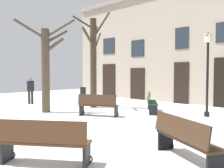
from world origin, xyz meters
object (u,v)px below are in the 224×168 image
person_strolling (31,89)px  streetlamp (208,65)px  tree_right_of_center (93,60)px  litter_bin (83,94)px  bench_near_center_tree (98,105)px  tree_center (46,66)px  bench_back_to_back_left (151,102)px  bench_facing_shops (184,139)px  bench_near_lamp (44,141)px

person_strolling → streetlamp: bearing=124.3°
tree_right_of_center → litter_bin: (-2.58, 1.36, -2.11)m
bench_near_center_tree → tree_right_of_center: bearing=-65.3°
tree_center → bench_back_to_back_left: (3.57, 3.45, -1.69)m
bench_facing_shops → litter_bin: bearing=-0.9°
bench_near_center_tree → bench_near_lamp: size_ratio=0.97×
tree_center → bench_near_lamp: (5.84, -3.50, -1.71)m
tree_center → bench_near_center_tree: (2.55, 0.98, -1.70)m
streetlamp → litter_bin: bearing=-178.2°
tree_right_of_center → bench_near_center_tree: 3.38m
bench_back_to_back_left → bench_near_center_tree: 2.67m
bench_near_center_tree → person_strolling: person_strolling is taller
bench_near_center_tree → bench_facing_shops: bearing=127.8°
streetlamp → bench_near_lamp: bearing=-90.6°
litter_bin → bench_back_to_back_left: bench_back_to_back_left is taller
tree_right_of_center → bench_facing_shops: size_ratio=2.75×
bench_facing_shops → tree_right_of_center: bearing=-1.0°
streetlamp → litter_bin: size_ratio=3.87×
tree_right_of_center → bench_back_to_back_left: 3.86m
litter_bin → bench_near_center_tree: (4.70, -2.97, 0.02)m
streetlamp → bench_near_center_tree: 4.97m
bench_near_lamp → bench_near_center_tree: bearing=-89.5°
streetlamp → bench_facing_shops: size_ratio=1.93×
litter_bin → bench_near_lamp: (8.00, -7.45, 0.02)m
bench_back_to_back_left → tree_center: bearing=96.4°
bench_back_to_back_left → person_strolling: 7.47m
tree_center → litter_bin: size_ratio=4.75×
litter_bin → streetlamp: bearing=1.8°
bench_near_lamp → person_strolling: 10.34m
tree_center → bench_near_lamp: 7.02m
bench_back_to_back_left → person_strolling: bearing=71.8°
streetlamp → bench_near_lamp: (-0.08, -7.70, -1.71)m
bench_near_lamp → person_strolling: person_strolling is taller
litter_bin → tree_center: bearing=-61.3°
tree_right_of_center → streetlamp: size_ratio=1.42×
person_strolling → bench_facing_shops: bearing=93.6°
bench_near_lamp → litter_bin: bearing=-78.8°
bench_facing_shops → bench_back_to_back_left: bearing=-21.5°
streetlamp → person_strolling: 10.02m
streetlamp → bench_back_to_back_left: size_ratio=2.10×
tree_right_of_center → bench_near_lamp: bearing=-48.3°
streetlamp → bench_back_to_back_left: bearing=-162.3°
bench_facing_shops → bench_near_lamp: size_ratio=1.04×
streetlamp → bench_facing_shops: bearing=-71.4°
streetlamp → bench_back_to_back_left: 3.00m
tree_right_of_center → streetlamp: 5.75m
bench_back_to_back_left → bench_facing_shops: bearing=-176.3°
bench_near_center_tree → bench_near_lamp: bearing=98.2°
tree_right_of_center → tree_center: 2.65m
litter_bin → bench_back_to_back_left: bearing=-5.0°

